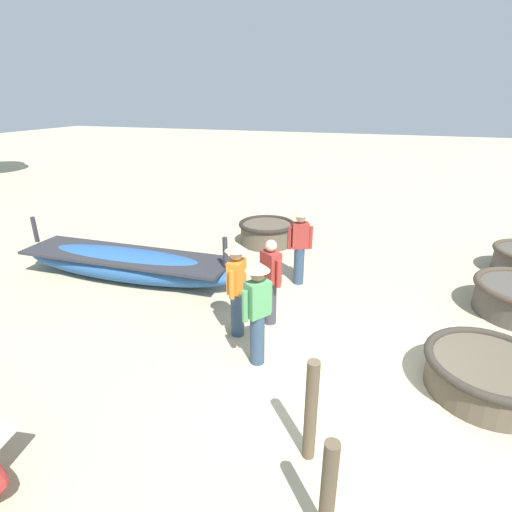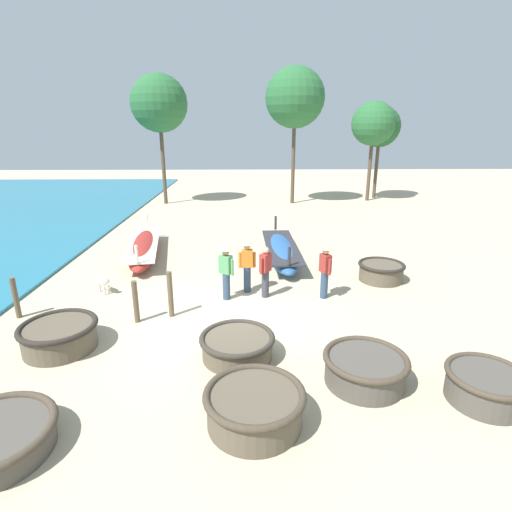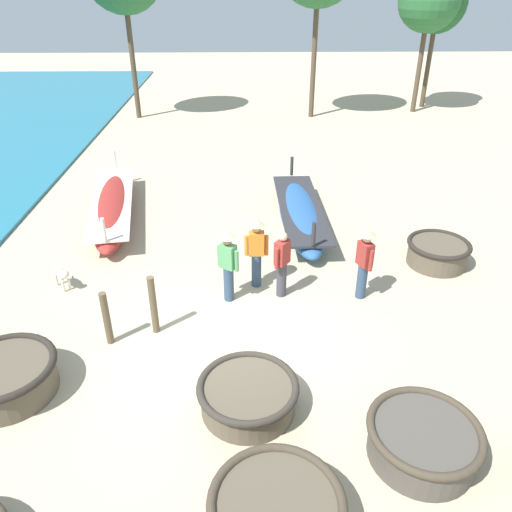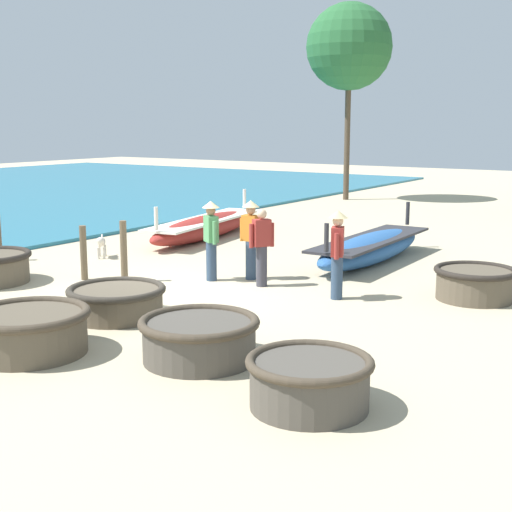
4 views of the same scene
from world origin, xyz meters
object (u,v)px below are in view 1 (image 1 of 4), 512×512
at_px(coracle_tilted, 267,232).
at_px(fisherman_crouching, 237,284).
at_px(fisherman_standing_left, 257,307).
at_px(coracle_nearest, 487,373).
at_px(long_boat_green_hull, 126,264).
at_px(mooring_post_mid_beach, 311,411).
at_px(fisherman_hauling, 300,241).
at_px(mooring_post_inland, 328,493).
at_px(fisherman_standing_right, 271,280).

bearing_deg(coracle_tilted, fisherman_crouching, -169.02).
relative_size(fisherman_standing_left, fisherman_crouching, 1.00).
distance_m(coracle_nearest, long_boat_green_hull, 7.02).
relative_size(coracle_nearest, mooring_post_mid_beach, 1.31).
distance_m(coracle_nearest, fisherman_hauling, 4.12).
bearing_deg(coracle_tilted, mooring_post_inland, -158.89).
relative_size(long_boat_green_hull, fisherman_standing_left, 3.08).
height_order(coracle_nearest, fisherman_standing_left, fisherman_standing_left).
bearing_deg(mooring_post_mid_beach, coracle_tilted, 21.11).
xyz_separation_m(long_boat_green_hull, fisherman_standing_right, (-0.77, -3.54, 0.49)).
bearing_deg(fisherman_standing_right, mooring_post_mid_beach, -154.51).
height_order(fisherman_crouching, fisherman_hauling, same).
height_order(fisherman_standing_right, mooring_post_mid_beach, fisherman_standing_right).
relative_size(coracle_nearest, coracle_tilted, 1.10).
bearing_deg(mooring_post_mid_beach, fisherman_hauling, 14.52).
relative_size(coracle_tilted, fisherman_standing_right, 0.97).
distance_m(coracle_tilted, fisherman_standing_right, 4.14).
bearing_deg(fisherman_crouching, mooring_post_mid_beach, -141.22).
xyz_separation_m(fisherman_hauling, mooring_post_inland, (-5.18, -1.45, -0.39)).
bearing_deg(fisherman_standing_left, fisherman_hauling, 0.70).
bearing_deg(fisherman_crouching, fisherman_standing_right, -37.25).
bearing_deg(mooring_post_mid_beach, fisherman_crouching, 38.78).
bearing_deg(coracle_nearest, fisherman_standing_right, 76.93).
distance_m(fisherman_standing_left, fisherman_crouching, 0.83).
xyz_separation_m(coracle_tilted, fisherman_standing_left, (-5.07, -1.42, 0.63)).
bearing_deg(fisherman_standing_right, long_boat_green_hull, 77.74).
distance_m(fisherman_crouching, mooring_post_mid_beach, 2.65).
bearing_deg(long_boat_green_hull, fisherman_crouching, -112.72).
xyz_separation_m(fisherman_standing_right, fisherman_hauling, (1.75, -0.11, 0.12)).
relative_size(fisherman_crouching, fisherman_standing_right, 1.06).
distance_m(long_boat_green_hull, fisherman_crouching, 3.45).
distance_m(coracle_tilted, mooring_post_inland, 7.87).
height_order(coracle_nearest, fisherman_standing_right, fisherman_standing_right).
xyz_separation_m(long_boat_green_hull, mooring_post_inland, (-4.20, -5.10, 0.22)).
relative_size(fisherman_standing_right, fisherman_hauling, 0.94).
bearing_deg(fisherman_standing_left, long_boat_green_hull, 62.45).
bearing_deg(mooring_post_mid_beach, fisherman_standing_right, 25.49).
height_order(coracle_tilted, long_boat_green_hull, long_boat_green_hull).
bearing_deg(fisherman_standing_right, mooring_post_inland, -155.56).
xyz_separation_m(coracle_nearest, long_boat_green_hull, (1.54, 6.85, 0.06)).
height_order(fisherman_standing_left, fisherman_hauling, same).
height_order(long_boat_green_hull, fisherman_crouching, fisherman_crouching).
bearing_deg(fisherman_standing_left, mooring_post_inland, -148.18).
distance_m(fisherman_standing_left, fisherman_standing_right, 1.17).
distance_m(fisherman_crouching, fisherman_standing_right, 0.69).
bearing_deg(fisherman_hauling, fisherman_standing_left, -179.30).
height_order(fisherman_standing_left, mooring_post_mid_beach, fisherman_standing_left).
bearing_deg(fisherman_standing_left, coracle_tilted, 15.68).
bearing_deg(long_boat_green_hull, coracle_tilted, -35.81).
relative_size(coracle_tilted, mooring_post_inland, 1.33).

